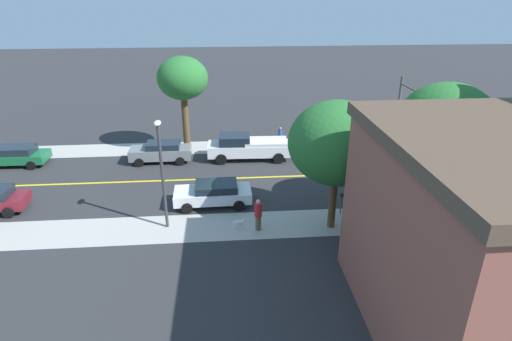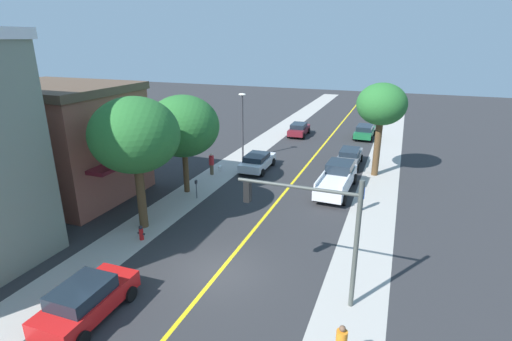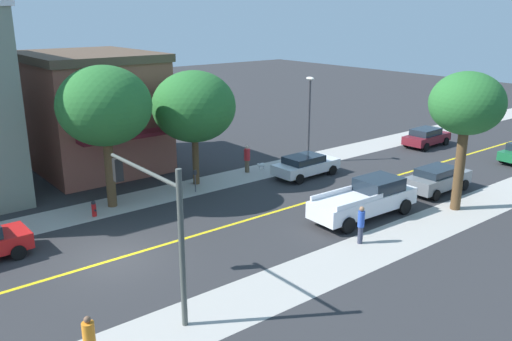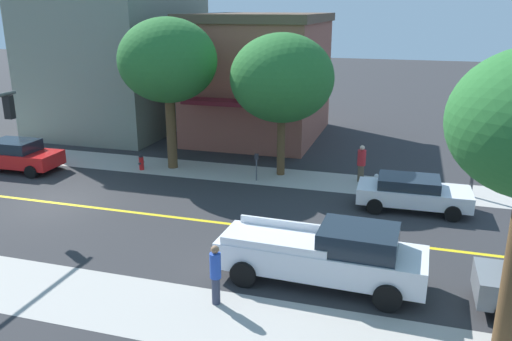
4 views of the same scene
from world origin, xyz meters
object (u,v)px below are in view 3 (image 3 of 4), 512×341
parking_meter (195,178)px  pedestrian_orange_shirt (89,340)px  street_tree_left_near (104,106)px  grey_sedan_right_curb (438,179)px  pedestrian_blue_shirt (361,224)px  maroon_sedan_left_curb (426,137)px  street_tree_right_corner (194,107)px  small_dog (261,165)px  white_sedan_left_curb (306,165)px  pedestrian_red_shirt (247,158)px  street_lamp (309,110)px  street_tree_left_far (467,105)px  traffic_light_mast (156,210)px  white_pickup_truck (366,199)px  fire_hydrant (94,209)px

parking_meter → pedestrian_orange_shirt: (11.59, -11.00, -0.02)m
street_tree_left_near → grey_sedan_right_curb: bearing=58.9°
pedestrian_blue_shirt → maroon_sedan_left_curb: bearing=-24.5°
street_tree_right_corner → maroon_sedan_left_curb: street_tree_right_corner is taller
street_tree_left_near → small_dog: bearing=91.4°
white_sedan_left_curb → pedestrian_red_shirt: pedestrian_red_shirt is taller
pedestrian_red_shirt → small_dog: size_ratio=2.54×
pedestrian_red_shirt → parking_meter: bearing=-172.8°
street_lamp → street_tree_left_near: bearing=-90.9°
pedestrian_red_shirt → pedestrian_blue_shirt: bearing=-110.9°
street_tree_left_far → traffic_light_mast: street_tree_left_far is taller
street_tree_right_corner → pedestrian_blue_shirt: 12.74m
pedestrian_blue_shirt → traffic_light_mast: bearing=123.6°
street_tree_left_near → street_tree_right_corner: size_ratio=1.10×
street_tree_left_far → pedestrian_blue_shirt: 8.75m
grey_sedan_right_curb → pedestrian_red_shirt: 11.91m
parking_meter → grey_sedan_right_curb: grey_sedan_right_curb is taller
street_tree_left_near → white_pickup_truck: size_ratio=1.21×
street_tree_left_far → pedestrian_orange_shirt: bearing=-88.5°
traffic_light_mast → grey_sedan_right_curb: traffic_light_mast is taller
grey_sedan_right_curb → pedestrian_blue_shirt: (2.02, -9.12, 0.16)m
parking_meter → street_tree_right_corner: bearing=145.6°
street_lamp → pedestrian_blue_shirt: street_lamp is taller
parking_meter → pedestrian_red_shirt: 5.00m
pedestrian_blue_shirt → white_sedan_left_curb: bearing=9.5°
white_pickup_truck → street_tree_right_corner: bearing=113.3°
street_tree_left_near → pedestrian_red_shirt: bearing=92.8°
street_tree_left_far → pedestrian_orange_shirt: size_ratio=4.45×
parking_meter → fire_hydrant: bearing=-89.9°
traffic_light_mast → pedestrian_orange_shirt: 4.67m
pedestrian_orange_shirt → street_tree_right_corner: bearing=-157.6°
small_dog → street_lamp: bearing=166.8°
pedestrian_blue_shirt → pedestrian_orange_shirt: bearing=132.7°
fire_hydrant → pedestrian_red_shirt: (-1.31, 11.01, 0.52)m
parking_meter → white_sedan_left_curb: bearing=76.4°
fire_hydrant → small_dog: (-1.09, 12.02, -0.07)m
parking_meter → maroon_sedan_left_curb: maroon_sedan_left_curb is taller
street_lamp → white_pickup_truck: bearing=-27.5°
street_tree_right_corner → white_sedan_left_curb: (3.04, 6.34, -4.05)m
parking_meter → traffic_light_mast: (9.84, -7.69, 2.78)m
maroon_sedan_left_curb → street_lamp: bearing=163.9°
street_lamp → white_pickup_truck: street_lamp is taller
fire_hydrant → maroon_sedan_left_curb: maroon_sedan_left_curb is taller
pedestrian_orange_shirt → small_dog: bearing=-167.9°
pedestrian_blue_shirt → pedestrian_red_shirt: (-12.11, 2.80, -0.03)m
white_pickup_truck → pedestrian_blue_shirt: white_pickup_truck is taller
grey_sedan_right_curb → pedestrian_red_shirt: bearing=121.9°
fire_hydrant → white_sedan_left_curb: 13.51m
traffic_light_mast → street_tree_left_near: bearing=-15.1°
grey_sedan_right_curb → pedestrian_blue_shirt: bearing=-167.7°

